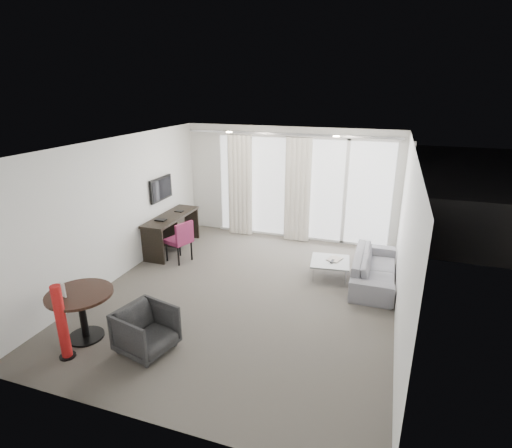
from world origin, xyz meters
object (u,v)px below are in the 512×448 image
(round_table, at_px, (83,315))
(rattan_chair_b, at_px, (370,209))
(desk_chair, at_px, (178,241))
(sofa, at_px, (374,268))
(desk, at_px, (172,233))
(tub_armchair, at_px, (146,330))
(coffee_table, at_px, (330,268))
(rattan_chair_a, at_px, (351,204))
(red_lamp, at_px, (61,322))

(round_table, distance_m, rattan_chair_b, 7.57)
(desk_chair, xyz_separation_m, sofa, (3.89, 0.31, -0.16))
(desk, height_order, round_table, desk)
(desk_chair, bearing_deg, tub_armchair, -50.26)
(rattan_chair_b, bearing_deg, sofa, -81.57)
(desk_chair, height_order, coffee_table, desk_chair)
(rattan_chair_a, xyz_separation_m, rattan_chair_b, (0.50, -0.14, -0.05))
(rattan_chair_b, bearing_deg, rattan_chair_a, 167.57)
(sofa, xyz_separation_m, rattan_chair_b, (-0.31, 3.55, 0.09))
(round_table, bearing_deg, rattan_chair_a, 65.97)
(desk, relative_size, rattan_chair_b, 2.28)
(round_table, bearing_deg, desk, 98.06)
(round_table, distance_m, tub_armchair, 1.02)
(desk, distance_m, coffee_table, 3.53)
(tub_armchair, bearing_deg, round_table, 105.26)
(desk, height_order, desk_chair, desk_chair)
(desk, bearing_deg, desk_chair, -48.75)
(desk, height_order, sofa, desk)
(sofa, bearing_deg, desk_chair, 94.50)
(desk, xyz_separation_m, rattan_chair_a, (3.52, 3.50, 0.02))
(coffee_table, xyz_separation_m, rattan_chair_b, (0.50, 3.58, 0.21))
(red_lamp, bearing_deg, rattan_chair_a, 67.74)
(red_lamp, relative_size, coffee_table, 1.51)
(desk_chair, height_order, sofa, desk_chair)
(desk_chair, distance_m, sofa, 3.90)
(red_lamp, height_order, coffee_table, red_lamp)
(round_table, bearing_deg, sofa, 39.09)
(desk_chair, bearing_deg, round_table, -70.23)
(desk_chair, bearing_deg, sofa, 23.61)
(desk_chair, relative_size, rattan_chair_b, 1.20)
(desk, xyz_separation_m, red_lamp, (0.54, -3.77, 0.15))
(desk, relative_size, rattan_chair_a, 2.03)
(desk_chair, xyz_separation_m, coffee_table, (3.08, 0.28, -0.28))
(rattan_chair_a, bearing_deg, sofa, -93.22)
(round_table, relative_size, rattan_chair_b, 1.24)
(desk, height_order, red_lamp, red_lamp)
(sofa, bearing_deg, rattan_chair_b, 5.05)
(round_table, xyz_separation_m, rattan_chair_a, (3.04, 6.83, 0.05))
(red_lamp, xyz_separation_m, sofa, (3.79, 3.57, -0.26))
(desk_chair, distance_m, rattan_chair_a, 5.05)
(round_table, relative_size, tub_armchair, 1.30)
(desk, distance_m, rattan_chair_b, 5.23)
(red_lamp, bearing_deg, coffee_table, 49.99)
(sofa, bearing_deg, red_lamp, 133.33)
(desk, height_order, rattan_chair_a, rattan_chair_a)
(tub_armchair, bearing_deg, rattan_chair_b, -7.43)
(desk, bearing_deg, sofa, -2.57)
(desk, height_order, tub_armchair, desk)
(desk, xyz_separation_m, sofa, (4.33, -0.19, -0.11))
(sofa, height_order, rattan_chair_b, rattan_chair_b)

